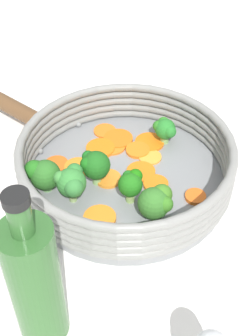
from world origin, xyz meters
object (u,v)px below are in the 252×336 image
(broccoli_floret_5, at_px, (43,174))
(carrot_slice_9, at_px, (150,142))
(carrot_slice_11, at_px, (100,148))
(carrot_slice_12, at_px, (108,178))
(oil_bottle, at_px, (35,282))
(skillet, at_px, (126,180))
(carrot_slice_10, at_px, (138,150))
(carrot_slice_7, at_px, (113,145))
(broccoli_floret_0, at_px, (94,164))
(broccoli_floret_2, at_px, (165,129))
(carrot_slice_0, at_px, (56,164))
(carrot_slice_5, at_px, (142,173))
(carrot_slice_1, at_px, (105,131))
(carrot_slice_4, at_px, (78,167))
(broccoli_floret_4, at_px, (156,202))
(carrot_slice_8, at_px, (150,157))
(broccoli_floret_1, at_px, (71,182))
(carrot_slice_13, at_px, (195,197))
(carrot_slice_6, at_px, (118,139))
(carrot_slice_3, at_px, (100,218))
(carrot_slice_2, at_px, (156,184))

(broccoli_floret_5, bearing_deg, carrot_slice_9, -75.17)
(broccoli_floret_5, bearing_deg, carrot_slice_11, -60.35)
(carrot_slice_12, xyz_separation_m, oil_bottle, (-0.18, 0.13, 0.07))
(skillet, height_order, carrot_slice_12, carrot_slice_12)
(carrot_slice_10, bearing_deg, carrot_slice_11, 67.72)
(skillet, height_order, broccoli_floret_5, broccoli_floret_5)
(carrot_slice_7, height_order, broccoli_floret_0, broccoli_floret_0)
(skillet, xyz_separation_m, broccoli_floret_2, (0.05, -0.08, 0.03))
(carrot_slice_0, height_order, carrot_slice_5, same)
(skillet, height_order, carrot_slice_10, carrot_slice_10)
(carrot_slice_7, bearing_deg, carrot_slice_10, -125.92)
(carrot_slice_1, height_order, carrot_slice_10, carrot_slice_10)
(carrot_slice_4, distance_m, broccoli_floret_4, 0.14)
(carrot_slice_8, xyz_separation_m, broccoli_floret_5, (-0.01, 0.16, 0.03))
(broccoli_floret_2, bearing_deg, broccoli_floret_1, 115.17)
(carrot_slice_9, bearing_deg, broccoli_floret_5, 104.83)
(broccoli_floret_1, bearing_deg, carrot_slice_12, -66.46)
(carrot_slice_13, bearing_deg, carrot_slice_6, 22.26)
(carrot_slice_1, bearing_deg, broccoli_floret_0, 156.92)
(carrot_slice_3, relative_size, carrot_slice_4, 1.10)
(carrot_slice_4, relative_size, carrot_slice_9, 0.87)
(skillet, relative_size, carrot_slice_8, 8.45)
(carrot_slice_7, height_order, carrot_slice_9, same)
(broccoli_floret_2, height_order, oil_bottle, oil_bottle)
(carrot_slice_6, distance_m, carrot_slice_10, 0.04)
(carrot_slice_12, height_order, oil_bottle, oil_bottle)
(carrot_slice_4, distance_m, broccoli_floret_2, 0.14)
(carrot_slice_6, distance_m, broccoli_floret_2, 0.07)
(carrot_slice_5, height_order, carrot_slice_9, same)
(carrot_slice_6, bearing_deg, carrot_slice_7, 133.72)
(carrot_slice_0, bearing_deg, carrot_slice_8, -101.46)
(carrot_slice_4, relative_size, carrot_slice_11, 0.89)
(carrot_slice_10, xyz_separation_m, carrot_slice_12, (-0.04, 0.06, -0.00))
(carrot_slice_1, bearing_deg, broccoli_floret_5, 129.60)
(carrot_slice_3, xyz_separation_m, broccoli_floret_5, (0.08, 0.06, 0.02))
(carrot_slice_3, distance_m, carrot_slice_4, 0.10)
(broccoli_floret_2, bearing_deg, carrot_slice_0, 90.26)
(carrot_slice_8, height_order, broccoli_floret_1, broccoli_floret_1)
(broccoli_floret_0, distance_m, broccoli_floret_5, 0.07)
(carrot_slice_12, relative_size, broccoli_floret_5, 0.76)
(carrot_slice_0, height_order, broccoli_floret_2, broccoli_floret_2)
(carrot_slice_5, height_order, oil_bottle, oil_bottle)
(carrot_slice_5, bearing_deg, broccoli_floret_0, 84.26)
(broccoli_floret_4, bearing_deg, skillet, 8.66)
(carrot_slice_3, relative_size, carrot_slice_8, 1.26)
(carrot_slice_7, bearing_deg, skillet, 178.57)
(oil_bottle, bearing_deg, carrot_slice_2, -51.03)
(carrot_slice_4, distance_m, broccoli_floret_1, 0.07)
(skillet, relative_size, carrot_slice_1, 8.18)
(broccoli_floret_0, bearing_deg, broccoli_floret_1, 123.81)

